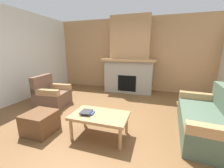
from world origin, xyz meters
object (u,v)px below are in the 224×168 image
object	(u,v)px
armchair	(52,95)
coffee_table	(100,117)
fireplace	(129,60)
ottoman	(40,123)
couch	(209,119)

from	to	relation	value
armchair	coffee_table	size ratio (longest dim) A/B	0.85
fireplace	armchair	size ratio (longest dim) A/B	3.18
armchair	fireplace	bearing A→B (deg)	49.31
fireplace	armchair	world-z (taller)	fireplace
armchair	coffee_table	world-z (taller)	armchair
armchair	ottoman	size ratio (longest dim) A/B	1.63
couch	ottoman	xyz separation A→B (m)	(-3.01, -0.93, -0.09)
couch	ottoman	world-z (taller)	couch
armchair	ottoman	distance (m)	1.41
couch	armchair	bearing A→B (deg)	175.96
ottoman	couch	bearing A→B (deg)	17.07
armchair	coffee_table	distance (m)	2.11
couch	coffee_table	xyz separation A→B (m)	(-1.89, -0.70, 0.09)
couch	armchair	xyz separation A→B (m)	(-3.76, 0.27, 0.01)
couch	coffee_table	bearing A→B (deg)	-159.66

